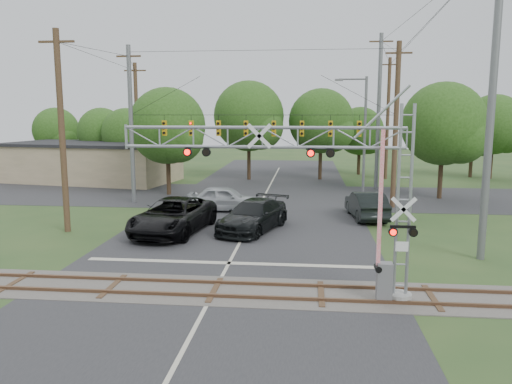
# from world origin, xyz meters

# --- Properties ---
(ground) EXTENTS (160.00, 160.00, 0.00)m
(ground) POSITION_xyz_m (0.00, 0.00, 0.00)
(ground) COLOR #2B4720
(ground) RESTS_ON ground
(road_main) EXTENTS (14.00, 90.00, 0.02)m
(road_main) POSITION_xyz_m (0.00, 10.00, 0.01)
(road_main) COLOR #2B2B2E
(road_main) RESTS_ON ground
(road_cross) EXTENTS (90.00, 12.00, 0.02)m
(road_cross) POSITION_xyz_m (0.00, 24.00, 0.01)
(road_cross) COLOR #2B2B2E
(road_cross) RESTS_ON ground
(railroad_track) EXTENTS (90.00, 3.20, 0.17)m
(railroad_track) POSITION_xyz_m (0.00, 2.00, 0.03)
(railroad_track) COLOR #4A4440
(railroad_track) RESTS_ON ground
(crossing_gantry) EXTENTS (10.38, 0.89, 6.98)m
(crossing_gantry) POSITION_xyz_m (3.73, 1.64, 4.32)
(crossing_gantry) COLOR gray
(crossing_gantry) RESTS_ON ground
(traffic_signal_span) EXTENTS (19.34, 0.36, 11.50)m
(traffic_signal_span) POSITION_xyz_m (0.85, 20.00, 5.71)
(traffic_signal_span) COLOR slate
(traffic_signal_span) RESTS_ON ground
(pickup_black) EXTENTS (4.11, 7.31, 1.93)m
(pickup_black) POSITION_xyz_m (-4.01, 10.97, 0.96)
(pickup_black) COLOR black
(pickup_black) RESTS_ON ground
(car_dark) EXTENTS (4.25, 6.49, 1.75)m
(car_dark) POSITION_xyz_m (0.40, 11.91, 0.87)
(car_dark) COLOR black
(car_dark) RESTS_ON ground
(sedan_silver) EXTENTS (5.07, 2.11, 1.72)m
(sedan_silver) POSITION_xyz_m (-2.17, 17.51, 0.86)
(sedan_silver) COLOR #A5A9AC
(sedan_silver) RESTS_ON ground
(suv_dark) EXTENTS (2.42, 5.44, 1.73)m
(suv_dark) POSITION_xyz_m (7.20, 16.01, 0.87)
(suv_dark) COLOR black
(suv_dark) RESTS_ON ground
(commercial_building) EXTENTS (17.51, 10.98, 3.81)m
(commercial_building) POSITION_xyz_m (-17.70, 31.27, 1.91)
(commercial_building) COLOR gray
(commercial_building) RESTS_ON ground
(streetlight) EXTENTS (2.52, 0.26, 9.45)m
(streetlight) POSITION_xyz_m (7.67, 24.08, 5.29)
(streetlight) COLOR slate
(streetlight) RESTS_ON ground
(utility_poles) EXTENTS (25.52, 28.82, 14.41)m
(utility_poles) POSITION_xyz_m (2.91, 21.94, 6.39)
(utility_poles) COLOR #44291F
(utility_poles) RESTS_ON ground
(treeline) EXTENTS (53.14, 21.23, 9.85)m
(treeline) POSITION_xyz_m (1.55, 33.21, 5.48)
(treeline) COLOR #362618
(treeline) RESTS_ON ground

